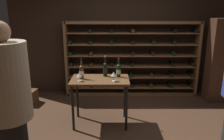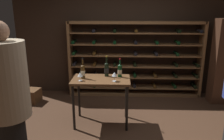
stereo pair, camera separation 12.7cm
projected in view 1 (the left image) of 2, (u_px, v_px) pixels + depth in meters
ground_plane at (124, 135)px, 3.61m from camera, size 10.07×10.07×0.00m
back_wall at (120, 35)px, 5.19m from camera, size 5.14×0.10×2.85m
wine_rack at (133, 59)px, 5.14m from camera, size 3.10×0.32×1.75m
tasting_table at (101, 85)px, 3.79m from camera, size 0.99×0.59×0.84m
person_guest_blue_shirt at (9, 99)px, 2.42m from camera, size 0.50×0.50×1.89m
wine_crate at (26, 97)px, 4.81m from camera, size 0.53×0.41×0.29m
display_cabinet at (220, 61)px, 4.77m from camera, size 0.44×0.36×1.82m
wine_bottle_red_label at (119, 70)px, 3.85m from camera, size 0.08×0.08×0.34m
wine_bottle_green_slim at (106, 69)px, 3.88m from camera, size 0.08×0.08×0.37m
wine_bottle_amber_reserve at (82, 72)px, 3.74m from camera, size 0.07×0.07×0.36m
wine_glass_stemmed_right at (115, 74)px, 3.60m from camera, size 0.09×0.09×0.16m
wine_glass_stemmed_center at (80, 75)px, 3.62m from camera, size 0.09×0.09×0.14m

